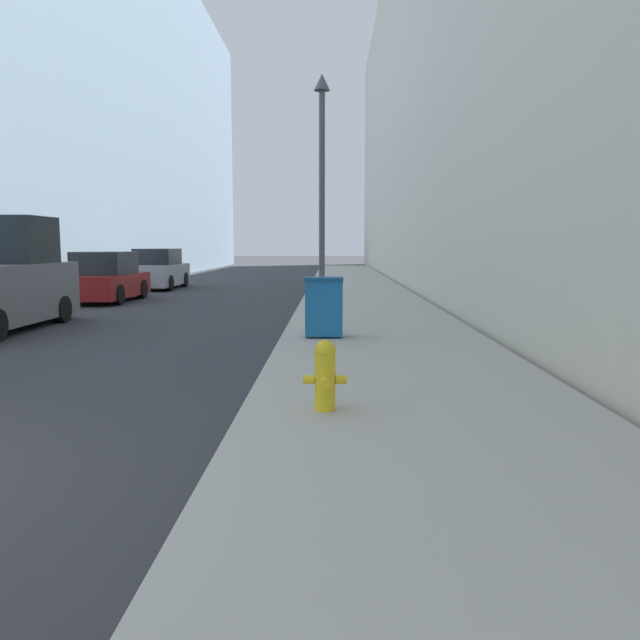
{
  "coord_description": "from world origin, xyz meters",
  "views": [
    {
      "loc": [
        4.71,
        -3.99,
        1.87
      ],
      "look_at": [
        4.27,
        18.0,
        -0.8
      ],
      "focal_mm": 35.0,
      "sensor_mm": 36.0,
      "label": 1
    }
  ],
  "objects_px": {
    "lamppost": "(322,176)",
    "parked_sedan_near": "(106,279)",
    "trash_bin": "(324,306)",
    "fire_hydrant": "(325,373)",
    "parked_sedan_far": "(158,270)"
  },
  "relations": [
    {
      "from": "trash_bin",
      "to": "parked_sedan_near",
      "type": "relative_size",
      "value": 0.28
    },
    {
      "from": "trash_bin",
      "to": "lamppost",
      "type": "distance_m",
      "value": 5.46
    },
    {
      "from": "parked_sedan_near",
      "to": "parked_sedan_far",
      "type": "bearing_deg",
      "value": 89.42
    },
    {
      "from": "trash_bin",
      "to": "parked_sedan_near",
      "type": "height_order",
      "value": "parked_sedan_near"
    },
    {
      "from": "fire_hydrant",
      "to": "lamppost",
      "type": "distance_m",
      "value": 10.32
    },
    {
      "from": "lamppost",
      "to": "parked_sedan_far",
      "type": "height_order",
      "value": "lamppost"
    },
    {
      "from": "parked_sedan_near",
      "to": "parked_sedan_far",
      "type": "distance_m",
      "value": 6.02
    },
    {
      "from": "parked_sedan_far",
      "to": "fire_hydrant",
      "type": "bearing_deg",
      "value": -69.85
    },
    {
      "from": "lamppost",
      "to": "parked_sedan_near",
      "type": "relative_size",
      "value": 1.47
    },
    {
      "from": "fire_hydrant",
      "to": "trash_bin",
      "type": "bearing_deg",
      "value": 90.92
    },
    {
      "from": "trash_bin",
      "to": "parked_sedan_far",
      "type": "distance_m",
      "value": 16.51
    },
    {
      "from": "fire_hydrant",
      "to": "trash_bin",
      "type": "height_order",
      "value": "trash_bin"
    },
    {
      "from": "fire_hydrant",
      "to": "lamppost",
      "type": "xyz_separation_m",
      "value": [
        -0.2,
        9.85,
        3.07
      ]
    },
    {
      "from": "lamppost",
      "to": "parked_sedan_near",
      "type": "xyz_separation_m",
      "value": [
        -7.21,
        4.17,
        -2.87
      ]
    },
    {
      "from": "parked_sedan_near",
      "to": "fire_hydrant",
      "type": "bearing_deg",
      "value": -62.14
    }
  ]
}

